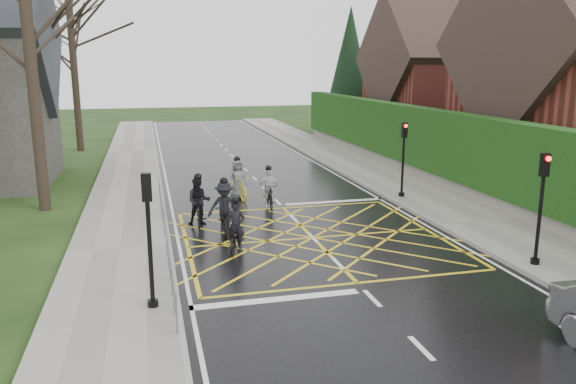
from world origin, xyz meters
name	(u,v)px	position (x,y,z in m)	size (l,w,h in m)	color
ground	(313,238)	(0.00, 0.00, 0.00)	(120.00, 120.00, 0.00)	black
road	(313,238)	(0.00, 0.00, 0.01)	(9.00, 80.00, 0.01)	black
sidewalk_right	(477,223)	(6.00, 0.00, 0.07)	(3.00, 80.00, 0.15)	gray
sidewalk_left	(120,250)	(-6.00, 0.00, 0.07)	(3.00, 80.00, 0.15)	gray
stone_wall	(438,180)	(7.75, 6.00, 0.35)	(0.50, 38.00, 0.70)	slate
hedge	(440,142)	(7.75, 6.00, 2.10)	(0.90, 38.00, 2.80)	#13340E
house_far	(447,82)	(14.75, 18.00, 4.36)	(9.80, 8.80, 10.30)	maroon
conifer	(350,71)	(10.75, 26.00, 4.99)	(4.60, 4.60, 10.00)	black
tree_far	(72,37)	(-9.30, 22.00, 7.19)	(8.40, 8.40, 10.40)	black
railing_south	(170,263)	(-4.65, -3.50, 0.78)	(0.05, 5.04, 1.03)	slate
railing_north	(161,195)	(-4.65, 4.00, 0.79)	(0.05, 6.04, 1.03)	slate
traffic_light_ne	(403,160)	(5.10, 4.20, 1.66)	(0.24, 0.31, 3.21)	black
traffic_light_se	(540,210)	(5.10, -4.20, 1.66)	(0.24, 0.31, 3.21)	black
traffic_light_sw	(150,242)	(-5.10, -4.50, 1.66)	(0.24, 0.31, 3.21)	black
cyclist_rear	(236,233)	(-2.59, -0.66, 0.54)	(1.12, 1.81, 1.66)	black
cyclist_back	(199,206)	(-3.40, 2.41, 0.70)	(0.90, 1.89, 1.84)	black
cyclist_mid	(225,213)	(-2.66, 1.30, 0.68)	(1.17, 1.98, 1.87)	black
cyclist_front	(269,192)	(-0.52, 4.24, 0.62)	(0.93, 1.70, 1.68)	black
cyclist_lead	(238,184)	(-1.47, 6.01, 0.62)	(1.05, 1.94, 1.79)	yellow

